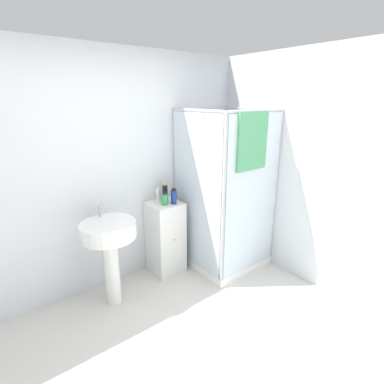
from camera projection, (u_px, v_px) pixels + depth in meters
ground_plane at (216, 378)px, 2.24m from camera, size 12.00×12.00×0.00m
wall_back at (109, 173)px, 3.14m from camera, size 6.40×0.06×2.50m
wall_right at (350, 180)px, 2.86m from camera, size 0.06×6.40×2.50m
shower_enclosure at (224, 225)px, 3.63m from camera, size 0.88×0.91×1.90m
vanity_cabinet at (165, 237)px, 3.53m from camera, size 0.36×0.38×0.86m
sink at (109, 241)px, 2.89m from camera, size 0.53×0.53×1.01m
soap_dispenser at (165, 199)px, 3.32m from camera, size 0.07×0.07×0.15m
shampoo_bottle_tall_black at (165, 193)px, 3.40m from camera, size 0.06×0.06×0.23m
shampoo_bottle_blue at (174, 196)px, 3.35m from camera, size 0.06×0.06×0.18m
lotion_bottle_white at (158, 195)px, 3.45m from camera, size 0.05×0.05×0.18m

